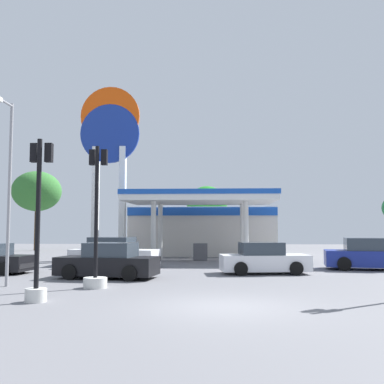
% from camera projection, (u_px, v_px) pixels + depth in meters
% --- Properties ---
extents(ground_plane, '(90.00, 90.00, 0.00)m').
position_uv_depth(ground_plane, '(225.00, 306.00, 12.26)').
color(ground_plane, slate).
rests_on(ground_plane, ground).
extents(gas_station, '(10.93, 13.24, 4.39)m').
position_uv_depth(gas_station, '(203.00, 228.00, 35.09)').
color(gas_station, beige).
rests_on(gas_station, ground).
extents(station_pole_sign, '(3.99, 0.56, 11.61)m').
position_uv_depth(station_pole_sign, '(110.00, 149.00, 30.28)').
color(station_pole_sign, white).
rests_on(station_pole_sign, ground).
extents(car_0, '(4.38, 2.38, 1.49)m').
position_uv_depth(car_0, '(108.00, 262.00, 19.05)').
color(car_0, black).
rests_on(car_0, ground).
extents(car_1, '(4.21, 2.21, 1.45)m').
position_uv_depth(car_1, '(264.00, 259.00, 20.93)').
color(car_1, black).
rests_on(car_1, ground).
extents(car_3, '(4.76, 2.58, 1.62)m').
position_uv_depth(car_3, '(114.00, 254.00, 23.85)').
color(car_3, black).
rests_on(car_3, ground).
extents(car_4, '(4.73, 2.61, 1.60)m').
position_uv_depth(car_4, '(370.00, 255.00, 22.89)').
color(car_4, black).
rests_on(car_4, ground).
extents(traffic_signal_0, '(0.84, 0.84, 5.08)m').
position_uv_depth(traffic_signal_0, '(96.00, 246.00, 16.11)').
color(traffic_signal_0, silver).
rests_on(traffic_signal_0, ground).
extents(traffic_signal_2, '(0.65, 0.66, 4.75)m').
position_uv_depth(traffic_signal_2, '(38.00, 238.00, 13.17)').
color(traffic_signal_2, silver).
rests_on(traffic_signal_2, ground).
extents(tree_0, '(4.51, 4.51, 7.36)m').
position_uv_depth(tree_0, '(37.00, 191.00, 42.08)').
color(tree_0, brown).
rests_on(tree_0, ground).
extents(tree_1, '(3.74, 3.74, 5.97)m').
position_uv_depth(tree_1, '(207.00, 206.00, 42.12)').
color(tree_1, brown).
rests_on(tree_1, ground).
extents(corner_streetlamp, '(0.24, 1.48, 6.76)m').
position_uv_depth(corner_streetlamp, '(7.00, 174.00, 16.49)').
color(corner_streetlamp, gray).
rests_on(corner_streetlamp, ground).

